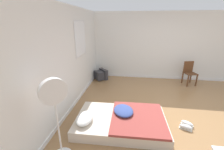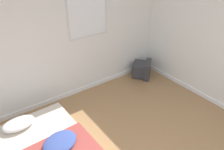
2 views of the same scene
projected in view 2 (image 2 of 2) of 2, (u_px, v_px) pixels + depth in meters
wall_back at (50, 42)px, 4.04m from camera, size 7.54×0.08×2.60m
crt_tv at (142, 69)px, 5.42m from camera, size 0.62×0.61×0.40m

